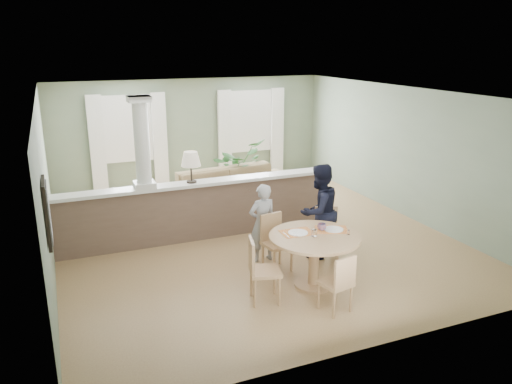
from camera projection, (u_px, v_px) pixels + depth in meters
name	position (u px, v px, depth m)	size (l,w,h in m)	color
ground	(249.00, 235.00, 9.61)	(8.00, 8.00, 0.00)	tan
room_shell	(236.00, 137.00, 9.63)	(7.02, 8.02, 2.71)	gray
pony_wall	(196.00, 203.00, 9.22)	(5.32, 0.38, 2.70)	brown
sofa	(233.00, 189.00, 11.05)	(2.96, 1.16, 0.86)	olive
houseplant	(238.00, 169.00, 11.85)	(1.22, 1.06, 1.36)	#2B5E25
dining_table	(314.00, 246.00, 7.42)	(1.36, 1.36, 0.93)	tan
chair_far_boy	(275.00, 239.00, 8.05)	(0.48, 0.48, 0.92)	tan
chair_far_man	(327.00, 231.00, 8.44)	(0.52, 0.52, 0.90)	tan
chair_near	(339.00, 281.00, 6.72)	(0.45, 0.45, 0.85)	tan
chair_side	(260.00, 268.00, 7.00)	(0.52, 0.52, 0.95)	tan
child_person	(262.00, 223.00, 8.31)	(0.49, 0.32, 1.34)	#9D9CA1
man_person	(319.00, 211.00, 8.43)	(0.79, 0.62, 1.63)	black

